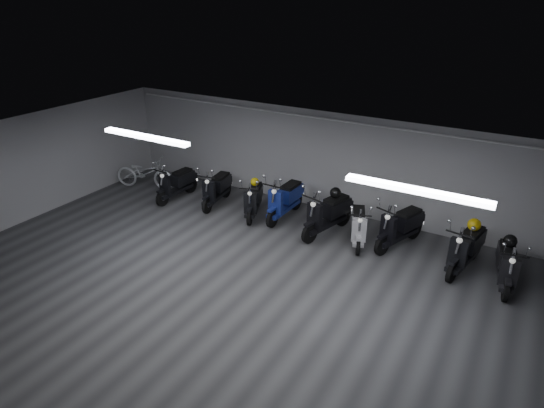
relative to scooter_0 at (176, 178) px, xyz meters
The scene contains 21 objects.
floor 5.57m from the scooter_0, 37.21° to the right, with size 14.00×10.00×0.01m, color #39393C.
ceiling 5.94m from the scooter_0, 37.21° to the right, with size 14.00×10.00×0.01m, color gray.
back_wall 4.77m from the scooter_0, 20.61° to the left, with size 14.00×0.01×2.80m, color #A9A9AC.
left_wall 4.30m from the scooter_0, 127.80° to the right, with size 0.01×10.00×2.80m, color #A9A9AC.
fluor_strip_left 3.44m from the scooter_0, 59.04° to the right, with size 2.40×0.18×0.08m, color white.
fluor_strip_right 8.05m from the scooter_0, 17.58° to the right, with size 2.40×0.18×0.08m, color white.
conduit 5.07m from the scooter_0, 19.63° to the left, with size 0.05×0.05×13.60m, color white.
scooter_0 is the anchor object (origin of this frame).
scooter_1 1.31m from the scooter_0, 12.10° to the left, with size 0.60×1.79×1.33m, color black, non-canonical shape.
scooter_3 2.60m from the scooter_0, ahead, with size 0.57×1.72×1.28m, color black, non-canonical shape.
scooter_4 3.44m from the scooter_0, ahead, with size 0.65×1.94×1.44m, color navy, non-canonical shape.
scooter_5 4.79m from the scooter_0, ahead, with size 0.67×2.00×1.49m, color black, non-canonical shape.
scooter_6 5.64m from the scooter_0, ahead, with size 0.56×1.69×1.26m, color #B7B6BA, non-canonical shape.
scooter_7 6.57m from the scooter_0, ahead, with size 0.63×1.89×1.41m, color black, non-canonical shape.
scooter_8 8.11m from the scooter_0, ahead, with size 0.64×1.92×1.43m, color black, non-canonical shape.
scooter_9 8.95m from the scooter_0, ahead, with size 0.58×1.74×1.30m, color black, non-canonical shape.
bicycle 1.44m from the scooter_0, behind, with size 0.66×1.88×1.22m, color white.
helmet_0 2.55m from the scooter_0, ahead, with size 0.24×0.24×0.24m, color #D7BA0C.
helmet_1 8.92m from the scooter_0, ahead, with size 0.28×0.28×0.28m, color black.
helmet_2 8.18m from the scooter_0, ahead, with size 0.29×0.29×0.29m, color #CAA20B.
helmet_3 4.90m from the scooter_0, ahead, with size 0.29×0.29×0.29m, color black.
Camera 1 is at (4.48, -6.19, 5.71)m, focal length 30.59 mm.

